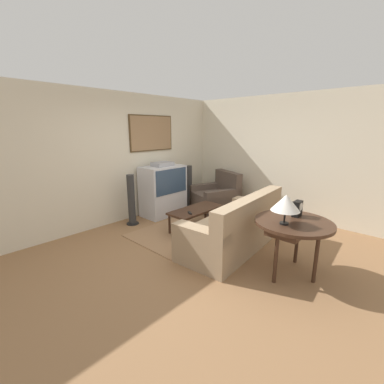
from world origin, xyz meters
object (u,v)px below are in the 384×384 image
(couch, at_px, (235,229))
(table_lamp, at_px, (286,203))
(armchair, at_px, (216,197))
(console_table, at_px, (294,226))
(speaker_tower_left, at_px, (131,201))
(tv, at_px, (163,190))
(coffee_table, at_px, (196,211))
(speaker_tower_right, at_px, (189,187))
(mantel_clock, at_px, (297,209))

(couch, distance_m, table_lamp, 1.25)
(armchair, height_order, table_lamp, table_lamp)
(console_table, bearing_deg, speaker_tower_left, 96.72)
(tv, xyz_separation_m, table_lamp, (-0.69, -3.16, 0.47))
(tv, xyz_separation_m, console_table, (-0.49, -3.22, 0.11))
(coffee_table, xyz_separation_m, speaker_tower_right, (1.04, 1.17, 0.12))
(mantel_clock, bearing_deg, speaker_tower_right, 70.12)
(couch, height_order, speaker_tower_right, speaker_tower_right)
(coffee_table, xyz_separation_m, console_table, (-0.33, -2.04, 0.32))
(console_table, bearing_deg, table_lamp, 164.99)
(armchair, xyz_separation_m, mantel_clock, (-1.45, -2.52, 0.59))
(tv, distance_m, mantel_clock, 3.19)
(tv, xyz_separation_m, coffee_table, (-0.17, -1.17, -0.21))
(mantel_clock, xyz_separation_m, speaker_tower_right, (1.14, 3.16, -0.38))
(table_lamp, xyz_separation_m, speaker_tower_right, (1.57, 3.16, -0.55))
(coffee_table, distance_m, speaker_tower_right, 1.57)
(armchair, height_order, console_table, armchair)
(armchair, distance_m, table_lamp, 3.23)
(coffee_table, bearing_deg, speaker_tower_left, 121.04)
(tv, height_order, console_table, tv)
(mantel_clock, bearing_deg, tv, 85.08)
(armchair, relative_size, speaker_tower_left, 1.18)
(couch, height_order, coffee_table, couch)
(mantel_clock, height_order, speaker_tower_left, speaker_tower_left)
(couch, relative_size, coffee_table, 1.79)
(coffee_table, height_order, speaker_tower_left, speaker_tower_left)
(tv, relative_size, console_table, 1.21)
(couch, xyz_separation_m, speaker_tower_left, (-0.53, 2.20, 0.17))
(armchair, xyz_separation_m, console_table, (-1.67, -2.58, 0.41))
(coffee_table, bearing_deg, table_lamp, -104.88)
(speaker_tower_left, relative_size, speaker_tower_right, 1.00)
(couch, xyz_separation_m, coffee_table, (0.18, 1.03, 0.05))
(couch, xyz_separation_m, mantel_clock, (0.07, -0.96, 0.55))
(armchair, relative_size, console_table, 1.23)
(console_table, bearing_deg, speaker_tower_right, 67.00)
(tv, height_order, table_lamp, tv)
(mantel_clock, relative_size, speaker_tower_right, 0.21)
(coffee_table, xyz_separation_m, speaker_tower_left, (-0.71, 1.17, 0.12))
(mantel_clock, relative_size, speaker_tower_left, 0.21)
(couch, distance_m, coffee_table, 1.04)
(couch, distance_m, speaker_tower_right, 2.52)
(mantel_clock, bearing_deg, armchair, 60.08)
(table_lamp, height_order, mantel_clock, table_lamp)
(tv, relative_size, speaker_tower_right, 1.17)
(armchair, distance_m, mantel_clock, 2.97)
(coffee_table, bearing_deg, armchair, 21.66)
(table_lamp, bearing_deg, mantel_clock, -0.15)
(mantel_clock, bearing_deg, console_table, -166.60)
(speaker_tower_left, bearing_deg, tv, -0.03)
(tv, height_order, coffee_table, tv)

